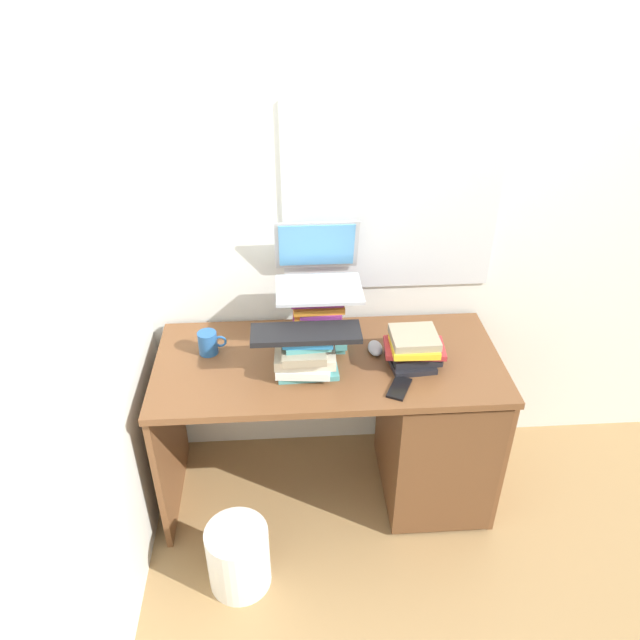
# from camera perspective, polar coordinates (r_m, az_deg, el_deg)

# --- Properties ---
(ground_plane) EXTENTS (6.00, 6.00, 0.00)m
(ground_plane) POSITION_cam_1_polar(r_m,az_deg,el_deg) (2.96, 0.68, -15.48)
(ground_plane) COLOR #9E7A4C
(wall_back) EXTENTS (6.00, 0.06, 2.60)m
(wall_back) POSITION_cam_1_polar(r_m,az_deg,el_deg) (2.51, 0.31, 11.53)
(wall_back) COLOR silver
(wall_back) RESTS_ON ground
(wall_left) EXTENTS (0.05, 6.00, 2.60)m
(wall_left) POSITION_cam_1_polar(r_m,az_deg,el_deg) (2.26, -19.75, 7.09)
(wall_left) COLOR silver
(wall_left) RESTS_ON ground
(desk) EXTENTS (1.41, 0.64, 0.74)m
(desk) POSITION_cam_1_polar(r_m,az_deg,el_deg) (2.70, 8.51, -9.55)
(desk) COLOR brown
(desk) RESTS_ON ground
(book_stack_tall) EXTENTS (0.25, 0.20, 0.26)m
(book_stack_tall) POSITION_cam_1_polar(r_m,az_deg,el_deg) (2.48, -0.23, 0.08)
(book_stack_tall) COLOR teal
(book_stack_tall) RESTS_ON desk
(book_stack_keyboard_riser) EXTENTS (0.25, 0.20, 0.17)m
(book_stack_keyboard_riser) POSITION_cam_1_polar(r_m,az_deg,el_deg) (2.34, -1.40, -3.42)
(book_stack_keyboard_riser) COLOR teal
(book_stack_keyboard_riser) RESTS_ON desk
(book_stack_side) EXTENTS (0.25, 0.20, 0.14)m
(book_stack_side) POSITION_cam_1_polar(r_m,az_deg,el_deg) (2.43, 8.87, -2.71)
(book_stack_side) COLOR black
(book_stack_side) RESTS_ON desk
(laptop) EXTENTS (0.35, 0.31, 0.24)m
(laptop) POSITION_cam_1_polar(r_m,az_deg,el_deg) (2.45, -0.20, 4.70)
(laptop) COLOR #B7BABF
(laptop) RESTS_ON book_stack_tall
(keyboard) EXTENTS (0.42, 0.14, 0.02)m
(keyboard) POSITION_cam_1_polar(r_m,az_deg,el_deg) (2.28, -1.34, -1.28)
(keyboard) COLOR black
(keyboard) RESTS_ON book_stack_keyboard_riser
(computer_mouse) EXTENTS (0.06, 0.10, 0.04)m
(computer_mouse) POSITION_cam_1_polar(r_m,az_deg,el_deg) (2.51, 5.26, -2.66)
(computer_mouse) COLOR #A5A8AD
(computer_mouse) RESTS_ON desk
(mug) EXTENTS (0.12, 0.08, 0.10)m
(mug) POSITION_cam_1_polar(r_m,az_deg,el_deg) (2.51, -10.53, -2.14)
(mug) COLOR #265999
(mug) RESTS_ON desk
(cell_phone) EXTENTS (0.12, 0.15, 0.01)m
(cell_phone) POSITION_cam_1_polar(r_m,az_deg,el_deg) (2.33, 7.52, -6.41)
(cell_phone) COLOR black
(cell_phone) RESTS_ON desk
(wastebasket) EXTENTS (0.25, 0.25, 0.29)m
(wastebasket) POSITION_cam_1_polar(r_m,az_deg,el_deg) (2.56, -7.73, -21.33)
(wastebasket) COLOR silver
(wastebasket) RESTS_ON ground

